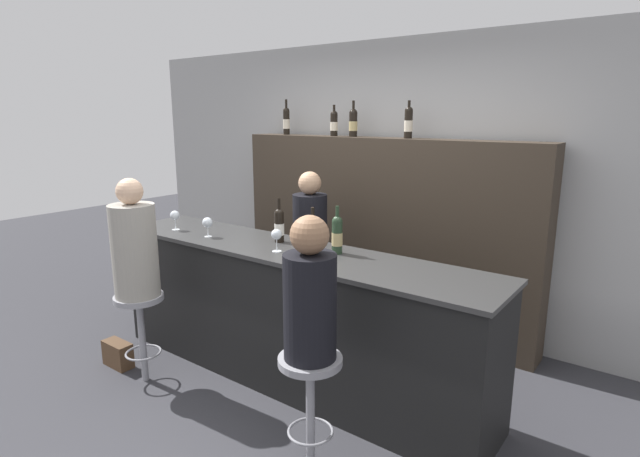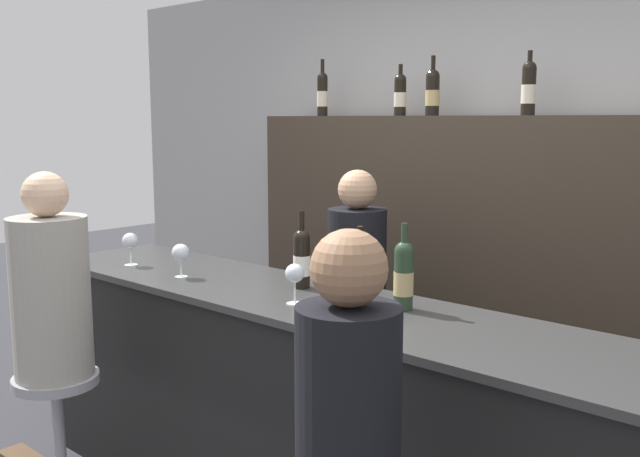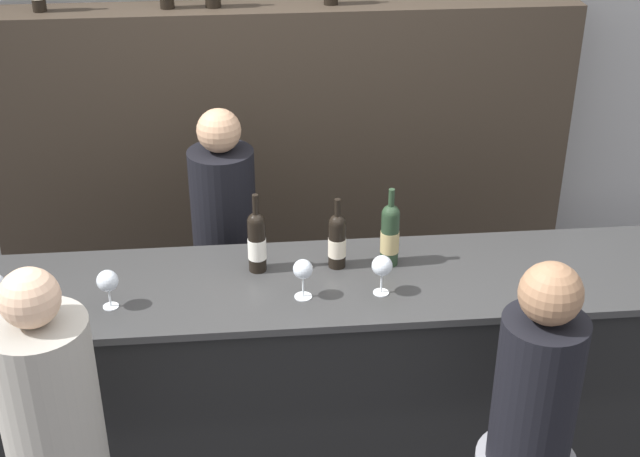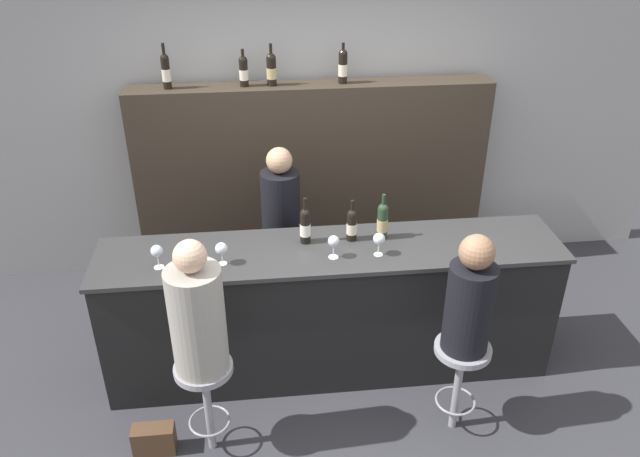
{
  "view_description": "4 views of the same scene",
  "coord_description": "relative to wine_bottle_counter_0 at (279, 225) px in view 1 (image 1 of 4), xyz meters",
  "views": [
    {
      "loc": [
        2.23,
        -2.3,
        1.94
      ],
      "look_at": [
        0.24,
        0.37,
        1.17
      ],
      "focal_mm": 28.0,
      "sensor_mm": 36.0,
      "label": 1
    },
    {
      "loc": [
        1.86,
        -1.76,
        1.72
      ],
      "look_at": [
        0.07,
        0.25,
        1.31
      ],
      "focal_mm": 40.0,
      "sensor_mm": 36.0,
      "label": 2
    },
    {
      "loc": [
        -0.2,
        -2.61,
        2.84
      ],
      "look_at": [
        0.07,
        0.3,
        1.23
      ],
      "focal_mm": 50.0,
      "sensor_mm": 36.0,
      "label": 3
    },
    {
      "loc": [
        -0.46,
        -3.21,
        3.16
      ],
      "look_at": [
        -0.08,
        0.22,
        1.21
      ],
      "focal_mm": 35.0,
      "sensor_mm": 36.0,
      "label": 4
    }
  ],
  "objects": [
    {
      "name": "wine_bottle_backbar_3",
      "position": [
        0.41,
        1.21,
        0.73
      ],
      "size": [
        0.07,
        0.07,
        0.32
      ],
      "color": "black",
      "rests_on": "back_bar_cabinet"
    },
    {
      "name": "guest_seated_right",
      "position": [
        0.89,
        -0.77,
        -0.12
      ],
      "size": [
        0.28,
        0.28,
        0.78
      ],
      "color": "black",
      "rests_on": "bar_stool_right"
    },
    {
      "name": "wine_bottle_backbar_1",
      "position": [
        -0.36,
        1.21,
        0.72
      ],
      "size": [
        0.07,
        0.07,
        0.29
      ],
      "color": "black",
      "rests_on": "back_bar_cabinet"
    },
    {
      "name": "wine_bottle_backbar_2",
      "position": [
        -0.15,
        1.21,
        0.73
      ],
      "size": [
        0.08,
        0.08,
        0.32
      ],
      "color": "black",
      "rests_on": "back_bar_cabinet"
    },
    {
      "name": "back_bar_cabinet",
      "position": [
        0.16,
        1.21,
        -0.27
      ],
      "size": [
        2.92,
        0.28,
        1.74
      ],
      "color": "#382D23",
      "rests_on": "ground_plane"
    },
    {
      "name": "wine_bottle_counter_1",
      "position": [
        0.31,
        0.0,
        -0.01
      ],
      "size": [
        0.07,
        0.07,
        0.3
      ],
      "color": "black",
      "rests_on": "bar_counter"
    },
    {
      "name": "bartender",
      "position": [
        -0.14,
        0.55,
        -0.45
      ],
      "size": [
        0.29,
        0.29,
        1.48
      ],
      "color": "black",
      "rests_on": "ground_plane"
    },
    {
      "name": "wine_glass_0",
      "position": [
        -0.95,
        -0.21,
        -0.01
      ],
      "size": [
        0.08,
        0.08,
        0.16
      ],
      "color": "silver",
      "rests_on": "bar_counter"
    },
    {
      "name": "bar_stool_right",
      "position": [
        0.89,
        -0.77,
        -0.62
      ],
      "size": [
        0.35,
        0.35,
        0.67
      ],
      "color": "gray",
      "rests_on": "ground_plane"
    },
    {
      "name": "wine_bottle_backbar_0",
      "position": [
        -0.95,
        1.21,
        0.74
      ],
      "size": [
        0.07,
        0.07,
        0.35
      ],
      "color": "black",
      "rests_on": "back_bar_cabinet"
    },
    {
      "name": "bar_counter",
      "position": [
        0.16,
        -0.1,
        -0.63
      ],
      "size": [
        3.12,
        0.63,
        1.01
      ],
      "color": "black",
      "rests_on": "ground_plane"
    },
    {
      "name": "wall_back",
      "position": [
        0.16,
        1.43,
        0.16
      ],
      "size": [
        6.4,
        0.05,
        2.6
      ],
      "color": "#9E9E9E",
      "rests_on": "ground_plane"
    },
    {
      "name": "wine_glass_2",
      "position": [
        0.16,
        -0.21,
        -0.01
      ],
      "size": [
        0.07,
        0.07,
        0.16
      ],
      "color": "silver",
      "rests_on": "bar_counter"
    },
    {
      "name": "wine_glass_1",
      "position": [
        -0.55,
        -0.21,
        -0.02
      ],
      "size": [
        0.08,
        0.08,
        0.15
      ],
      "color": "silver",
      "rests_on": "bar_counter"
    },
    {
      "name": "handbag",
      "position": [
        -1.03,
        -0.77,
        -1.04
      ],
      "size": [
        0.26,
        0.12,
        0.2
      ],
      "color": "#513823",
      "rests_on": "ground_plane"
    },
    {
      "name": "ground_plane",
      "position": [
        0.16,
        -0.4,
        -1.14
      ],
      "size": [
        16.0,
        16.0,
        0.0
      ],
      "primitive_type": "plane",
      "color": "#333338"
    },
    {
      "name": "wine_bottle_counter_0",
      "position": [
        0.0,
        0.0,
        0.0
      ],
      "size": [
        0.07,
        0.07,
        0.33
      ],
      "color": "black",
      "rests_on": "bar_counter"
    },
    {
      "name": "guest_seated_left",
      "position": [
        -0.67,
        -0.77,
        -0.1
      ],
      "size": [
        0.31,
        0.31,
        0.84
      ],
      "color": "gray",
      "rests_on": "bar_stool_left"
    },
    {
      "name": "wine_bottle_counter_2",
      "position": [
        0.52,
        0.0,
        0.0
      ],
      "size": [
        0.07,
        0.07,
        0.33
      ],
      "color": "#233823",
      "rests_on": "bar_counter"
    },
    {
      "name": "bar_stool_left",
      "position": [
        -0.67,
        -0.77,
        -0.62
      ],
      "size": [
        0.35,
        0.35,
        0.67
      ],
      "color": "gray",
      "rests_on": "ground_plane"
    },
    {
      "name": "wine_glass_3",
      "position": [
        0.46,
        -0.21,
        -0.01
      ],
      "size": [
        0.08,
        0.08,
        0.16
      ],
      "color": "silver",
      "rests_on": "bar_counter"
    }
  ]
}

